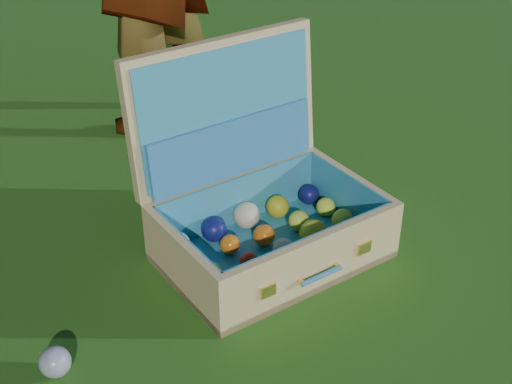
% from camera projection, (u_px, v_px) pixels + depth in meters
% --- Properties ---
extents(ground, '(60.00, 60.00, 0.00)m').
position_uv_depth(ground, '(272.00, 235.00, 2.07)').
color(ground, '#215114').
rests_on(ground, ground).
extents(stray_ball, '(0.07, 0.07, 0.07)m').
position_uv_depth(stray_ball, '(55.00, 362.00, 1.59)').
color(stray_ball, '#436DB0').
rests_on(stray_ball, ground).
extents(suitcase, '(0.59, 0.49, 0.56)m').
position_uv_depth(suitcase, '(255.00, 197.00, 1.95)').
color(suitcase, '#D8B474').
rests_on(suitcase, ground).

